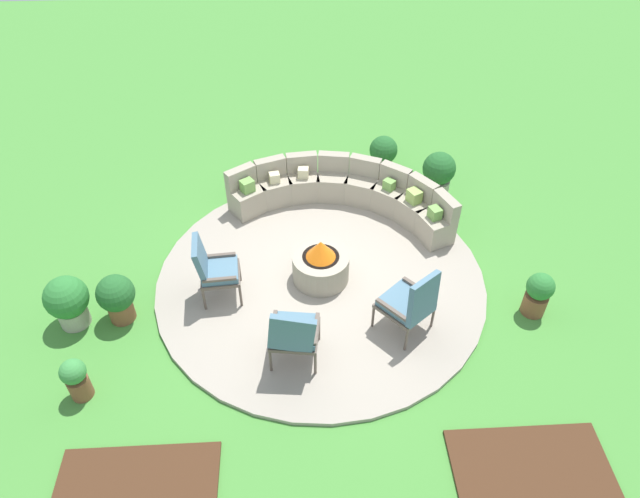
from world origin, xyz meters
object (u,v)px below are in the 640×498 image
object	(u,v)px
potted_plant_1	(538,293)
potted_plant_3	(68,301)
curved_stone_bench	(344,194)
potted_plant_5	(438,174)
potted_plant_2	(76,378)
potted_plant_4	(117,297)
lounge_chair_front_left	(213,268)
lounge_chair_back_left	(411,302)
potted_plant_0	(383,153)
lounge_chair_front_right	(294,333)
fire_pit	(321,264)

from	to	relation	value
potted_plant_1	potted_plant_3	distance (m)	6.34
curved_stone_bench	potted_plant_5	size ratio (longest dim) A/B	4.21
potted_plant_2	curved_stone_bench	bearing A→B (deg)	44.18
potted_plant_2	potted_plant_4	bearing A→B (deg)	78.36
curved_stone_bench	potted_plant_4	xyz separation A→B (m)	(-3.25, -2.18, 0.05)
lounge_chair_front_left	potted_plant_3	bearing A→B (deg)	-84.11
lounge_chair_front_left	lounge_chair_back_left	world-z (taller)	lounge_chair_back_left
potted_plant_0	potted_plant_1	size ratio (longest dim) A/B	1.00
lounge_chair_front_left	potted_plant_1	xyz separation A→B (m)	(4.42, -0.50, -0.23)
lounge_chair_back_left	potted_plant_5	xyz separation A→B (m)	(1.00, 3.00, -0.14)
lounge_chair_front_right	potted_plant_4	bearing A→B (deg)	167.13
potted_plant_1	potted_plant_5	xyz separation A→B (m)	(-0.83, 2.72, 0.09)
potted_plant_1	curved_stone_bench	bearing A→B (deg)	135.92
potted_plant_2	fire_pit	bearing A→B (deg)	30.62
lounge_chair_front_right	potted_plant_5	distance (m)	4.24
curved_stone_bench	lounge_chair_back_left	size ratio (longest dim) A/B	3.35
fire_pit	potted_plant_3	xyz separation A→B (m)	(-3.41, -0.61, 0.10)
curved_stone_bench	potted_plant_1	bearing A→B (deg)	-44.08
potted_plant_3	potted_plant_4	xyz separation A→B (m)	(0.63, 0.05, -0.02)
lounge_chair_front_right	potted_plant_5	xyz separation A→B (m)	(2.52, 3.41, -0.13)
potted_plant_4	potted_plant_1	bearing A→B (deg)	-2.00
potted_plant_1	potted_plant_5	size ratio (longest dim) A/B	0.81
potted_plant_2	potted_plant_5	bearing A→B (deg)	36.13
potted_plant_2	potted_plant_5	world-z (taller)	potted_plant_5
curved_stone_bench	lounge_chair_front_right	xyz separation A→B (m)	(-0.89, -3.07, 0.22)
curved_stone_bench	potted_plant_0	size ratio (longest dim) A/B	5.21
curved_stone_bench	potted_plant_0	bearing A→B (deg)	55.19
lounge_chair_front_right	lounge_chair_back_left	xyz separation A→B (m)	(1.52, 0.41, 0.01)
curved_stone_bench	lounge_chair_back_left	xyz separation A→B (m)	(0.63, -2.66, 0.23)
lounge_chair_front_right	potted_plant_2	distance (m)	2.65
potted_plant_3	lounge_chair_back_left	bearing A→B (deg)	-5.43
potted_plant_4	lounge_chair_back_left	bearing A→B (deg)	-7.04
curved_stone_bench	lounge_chair_front_right	bearing A→B (deg)	-106.16
potted_plant_3	potted_plant_2	bearing A→B (deg)	-72.26
lounge_chair_front_right	potted_plant_1	distance (m)	3.42
lounge_chair_front_left	potted_plant_3	xyz separation A→B (m)	(-1.92, -0.35, -0.16)
potted_plant_0	potted_plant_1	xyz separation A→B (m)	(1.64, -3.54, -0.00)
lounge_chair_front_right	potted_plant_5	size ratio (longest dim) A/B	1.20
fire_pit	lounge_chair_back_left	bearing A→B (deg)	-43.30
lounge_chair_front_right	potted_plant_1	bearing A→B (deg)	19.58
fire_pit	potted_plant_1	bearing A→B (deg)	-14.60
fire_pit	potted_plant_2	distance (m)	3.52
lounge_chair_front_left	potted_plant_5	size ratio (longest dim) A/B	1.19
potted_plant_1	potted_plant_2	world-z (taller)	potted_plant_1
fire_pit	potted_plant_1	xyz separation A→B (m)	(2.93, -0.76, 0.04)
lounge_chair_front_left	lounge_chair_front_right	size ratio (longest dim) A/B	0.99
potted_plant_3	potted_plant_4	bearing A→B (deg)	4.56
curved_stone_bench	potted_plant_2	size ratio (longest dim) A/B	5.74
lounge_chair_front_right	potted_plant_0	distance (m)	4.57
potted_plant_4	curved_stone_bench	bearing A→B (deg)	33.80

